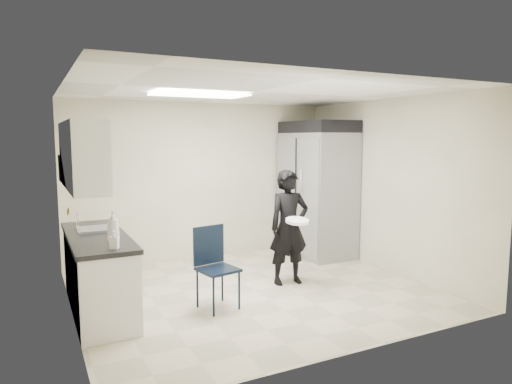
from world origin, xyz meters
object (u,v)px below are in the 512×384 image
lower_counter (98,275)px  folding_chair (218,270)px  commercial_fridge (317,194)px  man_tuxedo (289,227)px

lower_counter → folding_chair: 1.40m
commercial_fridge → folding_chair: bearing=-146.8°
commercial_fridge → man_tuxedo: 1.76m
man_tuxedo → lower_counter: bearing=-178.1°
folding_chair → man_tuxedo: (1.24, 0.45, 0.32)m
commercial_fridge → folding_chair: size_ratio=2.22×
commercial_fridge → lower_counter: bearing=-164.1°
commercial_fridge → man_tuxedo: size_ratio=1.32×
lower_counter → folding_chair: size_ratio=2.01×
commercial_fridge → folding_chair: (-2.51, -1.64, -0.58)m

